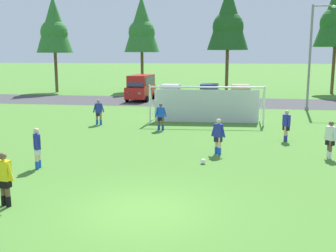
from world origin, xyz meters
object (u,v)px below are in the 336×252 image
at_px(player_striker_near, 99,112).
at_px(player_trailing_back, 37,148).
at_px(player_defender_far, 330,140).
at_px(parked_car_slot_far_left, 141,87).
at_px(referee, 4,179).
at_px(parked_car_slot_left, 171,93).
at_px(parked_car_slot_center_left, 209,93).
at_px(soccer_ball, 203,161).
at_px(street_lamp, 312,57).
at_px(soccer_goal, 206,104).
at_px(parked_car_slot_center, 240,94).
at_px(player_winger_left, 218,136).
at_px(player_midfield_center, 286,126).
at_px(player_winger_right, 161,117).

bearing_deg(player_striker_near, player_trailing_back, -84.81).
height_order(player_defender_far, parked_car_slot_far_left, parked_car_slot_far_left).
bearing_deg(referee, parked_car_slot_far_left, 94.71).
height_order(parked_car_slot_left, parked_car_slot_center_left, same).
bearing_deg(player_defender_far, soccer_ball, -161.36).
height_order(referee, player_trailing_back, same).
relative_size(soccer_ball, street_lamp, 0.03).
bearing_deg(referee, soccer_goal, 72.63).
bearing_deg(parked_car_slot_center, player_winger_left, -93.97).
bearing_deg(soccer_ball, parked_car_slot_left, 102.22).
bearing_deg(player_trailing_back, parked_car_slot_center, 70.50).
bearing_deg(player_trailing_back, parked_car_slot_left, 85.40).
relative_size(referee, player_defender_far, 1.00).
xyz_separation_m(player_midfield_center, parked_car_slot_far_left, (-11.78, 17.62, 0.52)).
relative_size(player_striker_near, street_lamp, 0.20).
xyz_separation_m(player_defender_far, player_winger_right, (-8.44, 5.32, 0.00)).
xyz_separation_m(player_defender_far, parked_car_slot_center, (-3.44, 20.15, 0.05)).
relative_size(soccer_ball, referee, 0.13).
xyz_separation_m(player_striker_near, player_trailing_back, (0.92, -10.10, 0.00)).
height_order(player_midfield_center, player_defender_far, same).
bearing_deg(player_striker_near, parked_car_slot_center_left, 66.00).
height_order(player_winger_left, parked_car_slot_left, parked_car_slot_left).
xyz_separation_m(player_defender_far, parked_car_slot_left, (-9.98, 19.39, 0.05)).
bearing_deg(player_defender_far, player_winger_right, 147.77).
xyz_separation_m(soccer_goal, parked_car_slot_center, (2.49, 11.75, -0.42)).
height_order(soccer_ball, player_midfield_center, player_midfield_center).
xyz_separation_m(player_winger_left, player_winger_right, (-3.60, 5.38, 0.00)).
bearing_deg(player_striker_near, player_winger_left, -40.00).
xyz_separation_m(player_winger_right, player_trailing_back, (-3.39, -8.85, 0.00)).
distance_m(player_trailing_back, parked_car_slot_center, 25.12).
height_order(soccer_ball, player_defender_far, player_defender_far).
relative_size(player_winger_left, parked_car_slot_center, 0.38).
height_order(soccer_ball, player_trailing_back, player_trailing_back).
height_order(player_striker_near, parked_car_slot_center, parked_car_slot_center).
distance_m(soccer_goal, parked_car_slot_center, 12.01).
distance_m(soccer_ball, parked_car_slot_far_left, 24.08).
relative_size(soccer_goal, player_midfield_center, 4.59).
relative_size(player_midfield_center, parked_car_slot_center_left, 0.39).
bearing_deg(player_trailing_back, street_lamp, 54.43).
height_order(referee, player_winger_left, same).
bearing_deg(player_striker_near, parked_car_slot_left, 77.84).
xyz_separation_m(player_midfield_center, player_winger_right, (-7.01, 2.02, 0.00)).
bearing_deg(soccer_ball, player_trailing_back, -165.11).
relative_size(player_winger_left, parked_car_slot_left, 0.39).
xyz_separation_m(player_trailing_back, street_lamp, (13.84, 19.34, 3.50)).
height_order(player_striker_near, player_winger_right, same).
relative_size(parked_car_slot_left, parked_car_slot_center, 0.99).
xyz_separation_m(soccer_goal, street_lamp, (7.94, 7.41, 3.03)).
relative_size(soccer_goal, parked_car_slot_far_left, 1.54).
bearing_deg(parked_car_slot_left, player_defender_far, -62.77).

